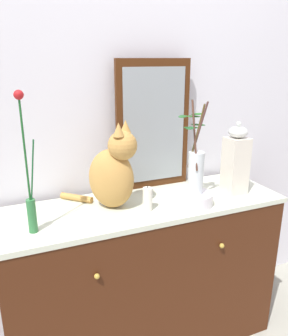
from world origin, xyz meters
The scene contains 9 objects.
wall_back centered at (0.00, 0.30, 1.30)m, with size 4.40×0.08×2.60m, color silver.
sideboard centered at (0.00, 0.00, 0.41)m, with size 1.39×0.46×0.83m.
mirror_leaning centered at (0.14, 0.20, 1.16)m, with size 0.41×0.03×0.67m.
cat_sitting centered at (-0.15, 0.02, 1.00)m, with size 0.35×0.34×0.41m.
vase_slim_green centered at (-0.52, -0.09, 1.01)m, with size 0.06×0.04×0.57m.
bowl_porcelain centered at (0.21, -0.11, 0.86)m, with size 0.17×0.17×0.06m, color white.
vase_glass_clear centered at (0.21, -0.11, 1.02)m, with size 0.19×0.14×0.44m.
jar_lidded_porcelain centered at (0.49, -0.05, 1.00)m, with size 0.11×0.11×0.38m.
candle_pillar centered at (-0.02, -0.08, 0.88)m, with size 0.04×0.04×0.12m.
Camera 1 is at (-0.60, -1.41, 1.50)m, focal length 36.53 mm.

